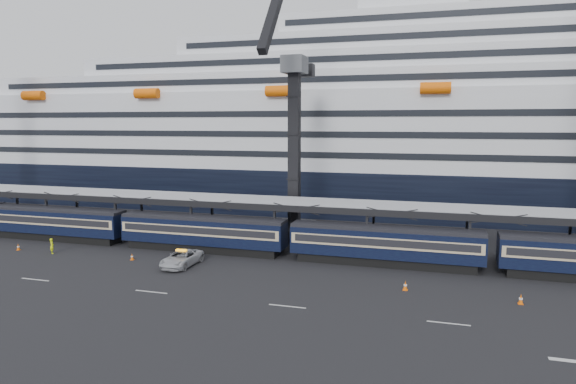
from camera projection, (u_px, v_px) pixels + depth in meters
name	position (u px, v px, depth m)	size (l,w,h in m)	color
ground	(475.00, 307.00, 39.74)	(260.00, 260.00, 0.00)	black
train	(419.00, 246.00, 50.26)	(133.05, 3.00, 4.05)	black
canopy	(469.00, 211.00, 52.34)	(130.00, 6.25, 5.53)	#9B9CA3
cruise_ship	(454.00, 134.00, 82.07)	(214.09, 28.84, 34.00)	black
crane_dark_near	(293.00, 142.00, 61.47)	(4.50, 17.75, 35.08)	#46484D
pickup_truck	(182.00, 258.00, 51.06)	(2.55, 5.53, 1.54)	#A6A7AD
worker	(52.00, 246.00, 55.91)	(0.62, 0.41, 1.70)	#E8FF0D
traffic_cone_a	(18.00, 247.00, 57.50)	(0.37, 0.37, 0.73)	#F36007
traffic_cone_b	(132.00, 257.00, 53.37)	(0.35, 0.35, 0.71)	#F36007
traffic_cone_c	(405.00, 285.00, 43.73)	(0.42, 0.42, 0.83)	#F36007
traffic_cone_d	(521.00, 299.00, 40.37)	(0.41, 0.41, 0.82)	#F36007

